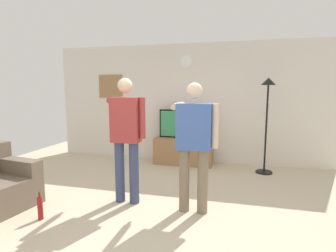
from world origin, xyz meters
The scene contains 10 objects.
ground_plane centered at (0.00, 0.00, 0.00)m, with size 8.40×8.40×0.00m, color beige.
back_wall centered at (0.00, 2.95, 1.35)m, with size 6.40×0.10×2.70m, color silver.
tv_stand centered at (0.00, 2.60, 0.29)m, with size 1.29×0.51×0.59m.
television centered at (0.00, 2.65, 0.91)m, with size 1.11×0.07×0.64m.
wall_clock centered at (0.00, 2.89, 2.31)m, with size 0.27×0.27×0.03m, color white.
framed_picture centered at (-1.89, 2.90, 1.75)m, with size 0.62×0.04×0.56m, color #997047.
floor_lamp centered at (1.71, 2.35, 1.36)m, with size 0.32×0.32×1.89m.
person_standing_nearer_lamp centered at (-0.41, 0.39, 1.04)m, with size 0.59×0.78×1.83m.
person_standing_nearer_couch centered at (0.58, 0.32, 1.01)m, with size 0.64×0.78×1.76m.
beverage_bottle centered at (-1.29, -0.40, 0.15)m, with size 0.07×0.07×0.37m.
Camera 1 is at (1.10, -3.11, 1.66)m, focal length 28.19 mm.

